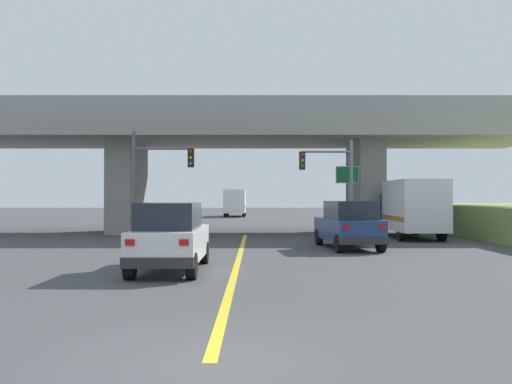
{
  "coord_description": "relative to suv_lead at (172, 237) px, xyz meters",
  "views": [
    {
      "loc": [
        0.61,
        -7.36,
        2.18
      ],
      "look_at": [
        0.55,
        12.63,
        2.37
      ],
      "focal_mm": 39.36,
      "sensor_mm": 36.0,
      "label": 1
    }
  ],
  "objects": [
    {
      "name": "semi_truck_distant",
      "position": [
        0.17,
        46.57,
        0.58
      ],
      "size": [
        2.33,
        7.5,
        3.0
      ],
      "color": "red",
      "rests_on": "ground"
    },
    {
      "name": "box_truck",
      "position": [
        10.75,
        13.23,
        0.6
      ],
      "size": [
        2.33,
        6.74,
        3.06
      ],
      "color": "navy",
      "rests_on": "ground"
    },
    {
      "name": "traffic_signal_farside",
      "position": [
        -2.7,
        12.21,
        2.44
      ],
      "size": [
        3.2,
        0.36,
        5.57
      ],
      "color": "#56595E",
      "rests_on": "ground"
    },
    {
      "name": "suv_crossing",
      "position": [
        6.44,
        7.23,
        0.0
      ],
      "size": [
        2.42,
        4.94,
        2.02
      ],
      "rotation": [
        0.0,
        0.0,
        0.11
      ],
      "color": "navy",
      "rests_on": "ground"
    },
    {
      "name": "traffic_signal_nearside",
      "position": [
        6.62,
        13.18,
        2.31
      ],
      "size": [
        2.86,
        0.36,
        5.22
      ],
      "color": "slate",
      "rests_on": "ground"
    },
    {
      "name": "highway_sign",
      "position": [
        7.8,
        15.81,
        1.96
      ],
      "size": [
        1.35,
        0.17,
        4.14
      ],
      "color": "#56595E",
      "rests_on": "ground"
    },
    {
      "name": "suv_lead",
      "position": [
        0.0,
        0.0,
        0.0
      ],
      "size": [
        1.9,
        4.76,
        2.02
      ],
      "color": "silver",
      "rests_on": "ground"
    },
    {
      "name": "ground",
      "position": [
        1.91,
        18.28,
        -1.01
      ],
      "size": [
        160.0,
        160.0,
        0.0
      ],
      "primitive_type": "plane",
      "color": "#424244"
    },
    {
      "name": "lane_divider_stripe",
      "position": [
        1.91,
        3.19,
        -1.01
      ],
      "size": [
        0.2,
        24.7,
        0.01
      ],
      "primitive_type": "cube",
      "color": "yellow",
      "rests_on": "ground"
    },
    {
      "name": "overpass_bridge",
      "position": [
        1.91,
        18.28,
        4.62
      ],
      "size": [
        35.73,
        8.69,
        7.75
      ],
      "color": "gray",
      "rests_on": "ground"
    }
  ]
}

